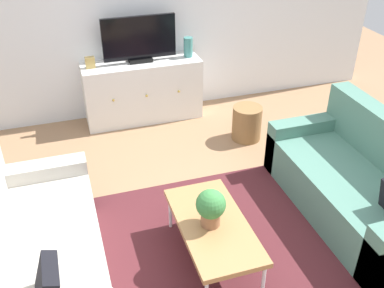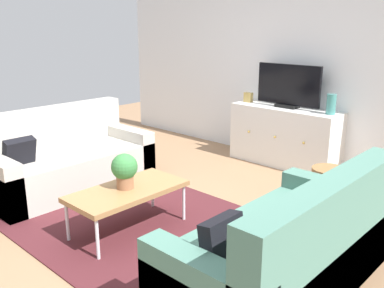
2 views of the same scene
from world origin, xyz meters
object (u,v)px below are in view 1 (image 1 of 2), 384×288
(tv_console, at_px, (143,91))
(glass_vase, at_px, (188,47))
(couch_right_side, at_px, (362,185))
(coffee_table, at_px, (213,226))
(mantel_clock, at_px, (90,62))
(wicker_basket, at_px, (247,123))
(potted_plant, at_px, (211,207))
(flat_screen_tv, at_px, (139,40))
(couch_left_side, at_px, (30,257))

(tv_console, height_order, glass_vase, glass_vase)
(couch_right_side, distance_m, coffee_table, 1.52)
(mantel_clock, height_order, wicker_basket, mantel_clock)
(couch_right_side, height_order, wicker_basket, couch_right_side)
(potted_plant, distance_m, wicker_basket, 2.04)
(flat_screen_tv, bearing_deg, glass_vase, -1.93)
(mantel_clock, xyz_separation_m, wicker_basket, (1.63, -0.86, -0.62))
(tv_console, xyz_separation_m, wicker_basket, (1.04, -0.86, -0.17))
(coffee_table, relative_size, wicker_basket, 2.55)
(flat_screen_tv, distance_m, glass_vase, 0.61)
(flat_screen_tv, xyz_separation_m, glass_vase, (0.59, -0.02, -0.15))
(couch_right_side, relative_size, coffee_table, 1.72)
(coffee_table, distance_m, potted_plant, 0.20)
(flat_screen_tv, bearing_deg, couch_left_side, -119.94)
(couch_right_side, bearing_deg, couch_left_side, 180.00)
(tv_console, distance_m, wicker_basket, 1.36)
(couch_right_side, distance_m, mantel_clock, 3.21)
(potted_plant, relative_size, glass_vase, 1.30)
(potted_plant, distance_m, glass_vase, 2.66)
(couch_left_side, bearing_deg, flat_screen_tv, 60.06)
(tv_console, distance_m, mantel_clock, 0.74)
(couch_right_side, distance_m, tv_console, 2.81)
(couch_right_side, distance_m, wicker_basket, 1.58)
(glass_vase, bearing_deg, wicker_basket, -62.88)
(couch_right_side, xyz_separation_m, tv_console, (-1.50, 2.37, 0.09))
(couch_left_side, xyz_separation_m, wicker_basket, (2.42, 1.51, -0.08))
(couch_left_side, distance_m, glass_vase, 3.14)
(potted_plant, xyz_separation_m, wicker_basket, (1.07, 1.70, -0.37))
(flat_screen_tv, distance_m, mantel_clock, 0.63)
(glass_vase, bearing_deg, coffee_table, -103.20)
(potted_plant, relative_size, mantel_clock, 2.39)
(couch_left_side, height_order, tv_console, couch_left_side)
(couch_left_side, xyz_separation_m, flat_screen_tv, (1.38, 2.39, 0.74))
(couch_right_side, bearing_deg, tv_console, 122.31)
(potted_plant, height_order, glass_vase, glass_vase)
(coffee_table, relative_size, mantel_clock, 7.95)
(mantel_clock, distance_m, wicker_basket, 1.95)
(couch_right_side, bearing_deg, mantel_clock, 131.43)
(coffee_table, relative_size, glass_vase, 4.32)
(couch_left_side, distance_m, potted_plant, 1.39)
(glass_vase, bearing_deg, couch_left_side, -129.72)
(couch_left_side, xyz_separation_m, tv_console, (1.38, 2.37, 0.09))
(couch_left_side, distance_m, mantel_clock, 2.56)
(coffee_table, bearing_deg, tv_console, 89.84)
(couch_left_side, height_order, potted_plant, couch_left_side)
(glass_vase, bearing_deg, flat_screen_tv, 178.07)
(flat_screen_tv, relative_size, wicker_basket, 2.14)
(couch_left_side, xyz_separation_m, potted_plant, (1.35, -0.19, 0.29))
(couch_right_side, relative_size, wicker_basket, 4.40)
(couch_left_side, height_order, wicker_basket, couch_left_side)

